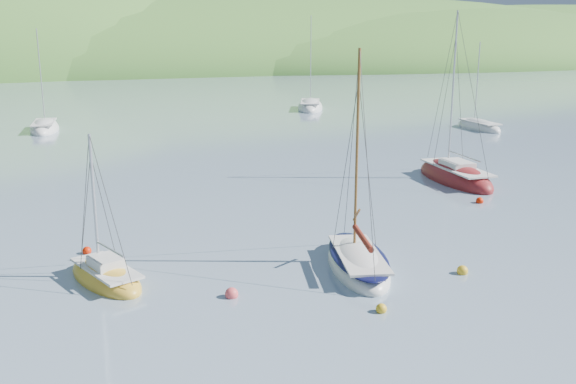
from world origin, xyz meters
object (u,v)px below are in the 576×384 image
object	(u,v)px
daysailer_white	(358,263)
distant_sloop_d	(479,127)
sailboat_yellow	(106,277)
distant_sloop_a	(45,129)
sloop_red	(455,178)
distant_sloop_b	(310,108)

from	to	relation	value
daysailer_white	distant_sloop_d	world-z (taller)	daysailer_white
sailboat_yellow	distant_sloop_a	distance (m)	42.80
sloop_red	sailboat_yellow	bearing A→B (deg)	-152.33
sailboat_yellow	distant_sloop_d	distance (m)	48.28
distant_sloop_b	sloop_red	bearing A→B (deg)	-75.52
distant_sloop_a	distant_sloop_d	bearing A→B (deg)	-13.73
daysailer_white	distant_sloop_b	distance (m)	55.71
sloop_red	sailboat_yellow	world-z (taller)	sloop_red
daysailer_white	distant_sloop_b	bearing A→B (deg)	84.10
daysailer_white	distant_sloop_b	size ratio (longest dim) A/B	0.77
distant_sloop_b	distant_sloop_d	distance (m)	23.46
sloop_red	distant_sloop_d	distance (m)	24.39
sloop_red	distant_sloop_a	size ratio (longest dim) A/B	1.10
distant_sloop_d	sloop_red	bearing A→B (deg)	-128.03
sailboat_yellow	distant_sloop_a	xyz separation A→B (m)	(-3.27, 42.68, 0.02)
sailboat_yellow	distant_sloop_a	size ratio (longest dim) A/B	0.59
sailboat_yellow	distant_sloop_d	world-z (taller)	distant_sloop_d
distant_sloop_a	distant_sloop_b	size ratio (longest dim) A/B	0.86
sailboat_yellow	daysailer_white	bearing A→B (deg)	-32.21
daysailer_white	distant_sloop_d	xyz separation A→B (m)	(28.06, 31.57, -0.05)
sloop_red	distant_sloop_b	bearing A→B (deg)	85.72
daysailer_white	distant_sloop_a	size ratio (longest dim) A/B	0.90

